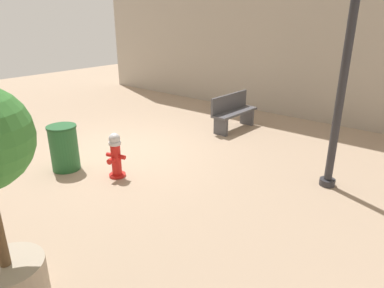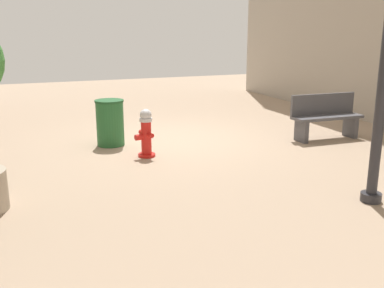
# 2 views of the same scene
# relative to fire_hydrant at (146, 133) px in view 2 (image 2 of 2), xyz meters

# --- Properties ---
(ground_plane) EXTENTS (23.40, 23.40, 0.00)m
(ground_plane) POSITION_rel_fire_hydrant_xyz_m (-0.84, -1.01, -0.44)
(ground_plane) COLOR tan
(fire_hydrant) EXTENTS (0.39, 0.42, 0.89)m
(fire_hydrant) POSITION_rel_fire_hydrant_xyz_m (0.00, 0.00, 0.00)
(fire_hydrant) COLOR red
(fire_hydrant) RESTS_ON ground_plane
(bench_near) EXTENTS (1.56, 0.50, 0.95)m
(bench_near) POSITION_rel_fire_hydrant_xyz_m (-3.92, 0.09, 0.05)
(bench_near) COLOR #4C4C51
(bench_near) RESTS_ON ground_plane
(trash_bin) EXTENTS (0.57, 0.57, 0.92)m
(trash_bin) POSITION_rel_fire_hydrant_xyz_m (0.43, -1.07, 0.02)
(trash_bin) COLOR #266633
(trash_bin) RESTS_ON ground_plane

